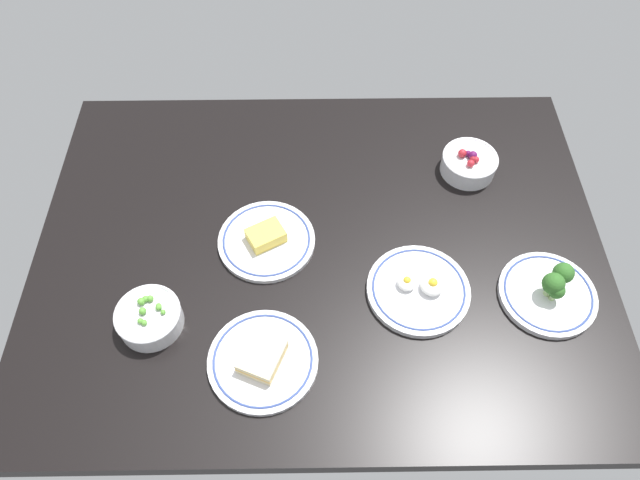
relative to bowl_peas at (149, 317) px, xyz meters
The scene contains 7 objects.
dining_table 40.98cm from the bowl_peas, 151.29° to the right, with size 130.70×98.35×4.00cm, color black.
bowl_peas is the anchor object (origin of this frame).
plate_eggs 57.48cm from the bowl_peas, behind, with size 22.51×22.51×5.15cm.
bowl_berries 84.22cm from the bowl_peas, 150.25° to the right, with size 13.82×13.82×6.84cm.
plate_sandwich 25.47cm from the bowl_peas, 159.40° to the left, with size 22.44×22.44×4.39cm.
plate_cheese 31.11cm from the bowl_peas, 138.80° to the right, with size 22.39×22.39×4.32cm.
plate_broccoli 85.25cm from the bowl_peas, behind, with size 21.04×21.04×8.06cm.
Camera 1 is at (0.96, 74.44, 114.58)cm, focal length 32.43 mm.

